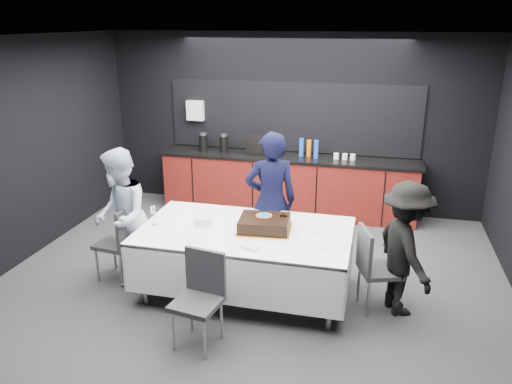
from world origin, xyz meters
TOP-DOWN VIEW (x-y plane):
  - ground at (0.00, 0.00)m, footprint 6.00×6.00m
  - room_shell at (0.00, 0.00)m, footprint 6.04×5.04m
  - kitchenette at (-0.02, 2.22)m, footprint 4.10×0.64m
  - party_table at (0.00, -0.40)m, footprint 2.32×1.32m
  - cake_assembly at (0.21, -0.35)m, footprint 0.62×0.52m
  - plate_stack at (-0.49, -0.38)m, footprint 0.20×0.20m
  - loose_plate_near at (-0.43, -0.77)m, footprint 0.20×0.20m
  - loose_plate_right_a at (0.81, -0.27)m, footprint 0.18×0.18m
  - loose_plate_right_b at (0.90, -0.61)m, footprint 0.18×0.18m
  - loose_plate_far at (0.12, -0.00)m, footprint 0.20×0.20m
  - fork_pile at (0.18, -0.84)m, footprint 0.21×0.17m
  - champagne_flute at (-1.04, -0.51)m, footprint 0.06×0.06m
  - chair_left at (-1.50, -0.45)m, footprint 0.47×0.47m
  - chair_right at (1.40, -0.39)m, footprint 0.53×0.53m
  - chair_near at (-0.18, -1.38)m, footprint 0.48×0.48m
  - person_center at (0.13, 0.32)m, footprint 0.74×0.61m
  - person_left at (-1.49, -0.44)m, footprint 0.90×0.97m
  - person_right at (1.70, -0.37)m, footprint 0.88×1.08m

SIDE VIEW (x-z plane):
  - ground at x=0.00m, z-range 0.00..0.00m
  - chair_left at x=-1.50m, z-range 0.07..1.00m
  - chair_right at x=1.40m, z-range 0.07..1.00m
  - chair_near at x=-0.18m, z-range 0.07..1.00m
  - kitchenette at x=-0.02m, z-range -0.48..1.57m
  - party_table at x=0.00m, z-range 0.25..1.03m
  - person_right at x=1.70m, z-range 0.00..1.45m
  - loose_plate_near at x=-0.43m, z-range 0.78..0.79m
  - loose_plate_right_a at x=0.81m, z-range 0.78..0.79m
  - loose_plate_right_b at x=0.90m, z-range 0.78..0.79m
  - loose_plate_far at x=0.12m, z-range 0.78..0.79m
  - fork_pile at x=0.18m, z-range 0.78..0.81m
  - person_left at x=-1.49m, z-range 0.00..1.61m
  - plate_stack at x=-0.49m, z-range 0.78..0.88m
  - cake_assembly at x=0.21m, z-range 0.76..0.94m
  - person_center at x=0.13m, z-range 0.00..1.74m
  - champagne_flute at x=-1.04m, z-range 0.83..1.05m
  - room_shell at x=0.00m, z-range 0.45..3.27m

